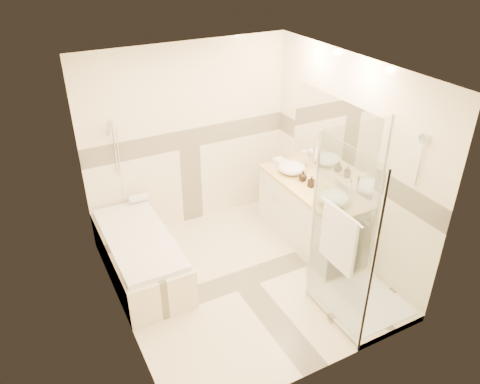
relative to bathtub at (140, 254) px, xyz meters
name	(u,v)px	position (x,y,z in m)	size (l,w,h in m)	color
room	(247,186)	(1.08, -0.64, 0.95)	(2.82, 3.02, 2.52)	#F8EAC5
bathtub	(140,254)	(0.00, 0.00, 0.00)	(0.75, 1.70, 0.56)	#FDEFCA
vanity	(308,214)	(2.15, -0.35, 0.12)	(0.58, 1.62, 0.85)	white
shower_enclosure	(355,272)	(1.86, -1.62, 0.20)	(0.96, 0.93, 2.04)	#FDEFCA
vessel_sink_near	(292,168)	(2.13, 0.05, 0.62)	(0.37, 0.37, 0.15)	white
vessel_sink_far	(334,198)	(2.13, -0.84, 0.62)	(0.37, 0.37, 0.15)	white
faucet_near	(306,158)	(2.35, 0.05, 0.71)	(0.12, 0.03, 0.29)	silver
faucet_far	(349,187)	(2.35, -0.84, 0.70)	(0.11, 0.03, 0.28)	silver
amenity_bottle_a	(311,182)	(2.13, -0.39, 0.62)	(0.07, 0.07, 0.15)	black
amenity_bottle_b	(303,176)	(2.13, -0.20, 0.61)	(0.11, 0.11, 0.14)	black
folded_towels	(281,162)	(2.13, 0.31, 0.58)	(0.14, 0.23, 0.08)	white
rolled_towel	(138,198)	(0.24, 0.74, 0.31)	(0.11, 0.11, 0.25)	white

